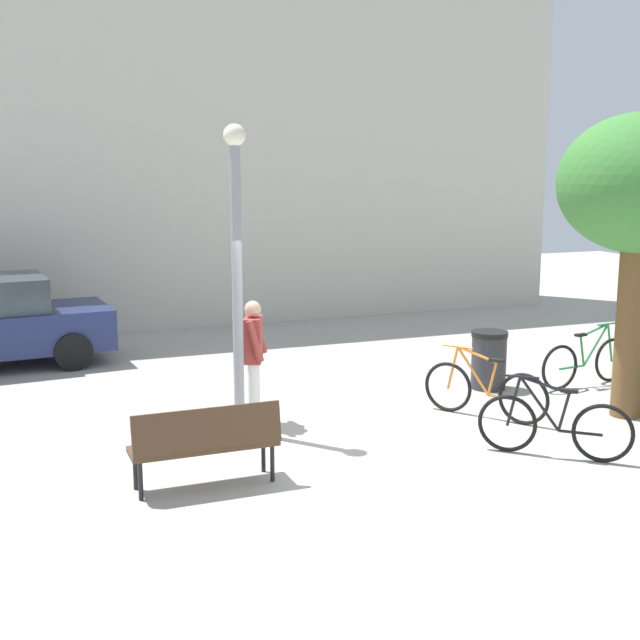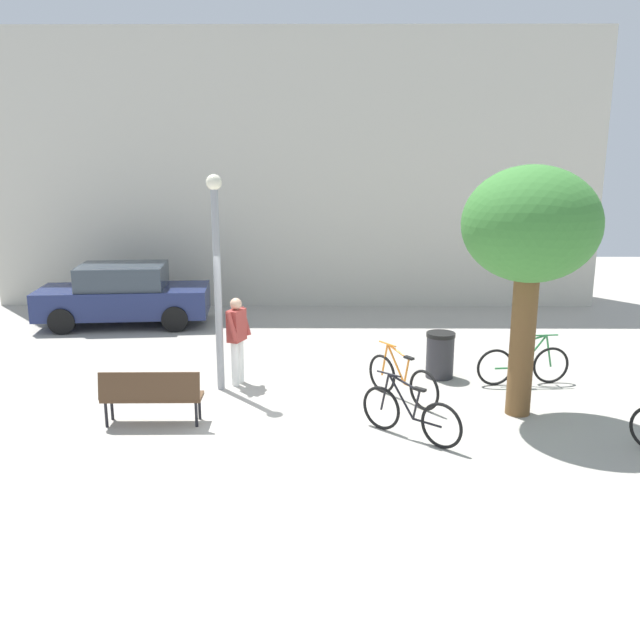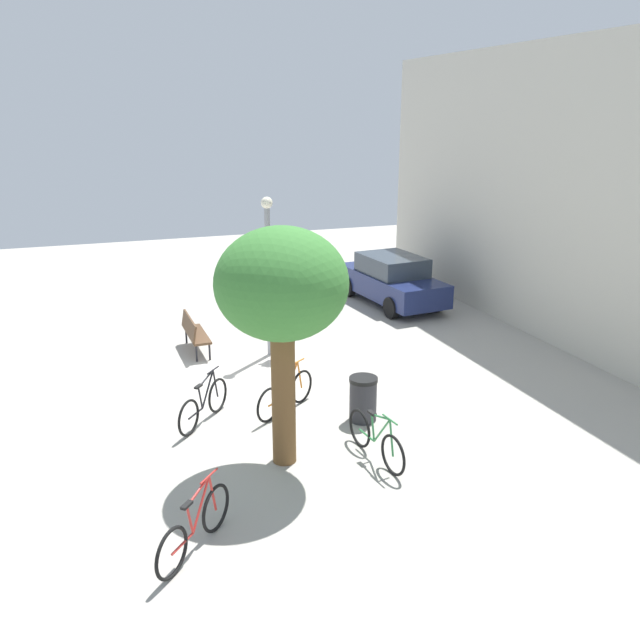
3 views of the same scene
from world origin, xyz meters
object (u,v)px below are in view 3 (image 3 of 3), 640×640
object	(u,v)px
trash_bin	(363,399)
bicycle_red	(195,527)
person_by_lamppost	(284,320)
plaza_tree	(282,289)
parked_car_navy	(392,280)
bicycle_green	(376,440)
bicycle_orange	(286,394)
bicycle_black	(204,405)
park_bench	(194,331)
lamppost	(268,264)

from	to	relation	value
trash_bin	bicycle_red	bearing A→B (deg)	-51.86
person_by_lamppost	bicycle_red	size ratio (longest dim) A/B	1.22
plaza_tree	parked_car_navy	world-z (taller)	plaza_tree
person_by_lamppost	bicycle_green	world-z (taller)	person_by_lamppost
bicycle_green	bicycle_orange	size ratio (longest dim) A/B	1.20
person_by_lamppost	bicycle_black	xyz separation A→B (m)	(2.95, -2.53, -0.58)
plaza_tree	person_by_lamppost	bearing A→B (deg)	163.08
park_bench	plaza_tree	xyz separation A→B (m)	(6.03, 0.54, 2.55)
parked_car_navy	plaza_tree	bearing A→B (deg)	-36.05
plaza_tree	bicycle_red	size ratio (longest dim) A/B	2.99
park_bench	plaza_tree	distance (m)	6.57
park_bench	bicycle_red	distance (m)	8.12
park_bench	parked_car_navy	size ratio (longest dim) A/B	0.37
plaza_tree	trash_bin	xyz separation A→B (m)	(-1.01, 1.92, -2.65)
bicycle_orange	plaza_tree	bearing A→B (deg)	-17.82
bicycle_green	bicycle_black	size ratio (longest dim) A/B	1.28
bicycle_black	bicycle_red	bearing A→B (deg)	-12.04
park_bench	bicycle_orange	size ratio (longest dim) A/B	1.07
bicycle_red	parked_car_navy	xyz separation A→B (m)	(-10.31, 7.95, 0.39)
bicycle_red	parked_car_navy	bearing A→B (deg)	142.38
plaza_tree	bicycle_red	distance (m)	3.84
bicycle_green	parked_car_navy	size ratio (longest dim) A/B	0.42
bicycle_red	trash_bin	xyz separation A→B (m)	(-2.98, 3.79, 0.07)
park_bench	parked_car_navy	world-z (taller)	parked_car_navy
park_bench	bicycle_red	size ratio (longest dim) A/B	1.17
person_by_lamppost	bicycle_red	distance (m)	7.67
park_bench	plaza_tree	size ratio (longest dim) A/B	0.39
bicycle_green	plaza_tree	bearing A→B (deg)	-108.67
park_bench	parked_car_navy	xyz separation A→B (m)	(-2.31, 6.62, 0.23)
park_bench	bicycle_black	distance (m)	4.12
bicycle_orange	bicycle_black	distance (m)	1.65
lamppost	park_bench	bearing A→B (deg)	-115.88
bicycle_green	bicycle_orange	xyz separation A→B (m)	(-2.40, -0.90, 0.00)
bicycle_black	bicycle_green	bearing A→B (deg)	45.98
person_by_lamppost	bicycle_black	bearing A→B (deg)	-40.62
person_by_lamppost	bicycle_green	xyz separation A→B (m)	(5.41, 0.01, -0.58)
bicycle_orange	parked_car_navy	distance (m)	8.47
park_bench	trash_bin	world-z (taller)	park_bench
person_by_lamppost	trash_bin	world-z (taller)	person_by_lamppost
parked_car_navy	bicycle_red	bearing A→B (deg)	-37.62
person_by_lamppost	bicycle_green	distance (m)	5.44
person_by_lamppost	parked_car_navy	size ratio (longest dim) A/B	0.38
person_by_lamppost	bicycle_black	distance (m)	3.93
person_by_lamppost	trash_bin	size ratio (longest dim) A/B	1.85
person_by_lamppost	plaza_tree	xyz separation A→B (m)	(4.90, -1.49, 2.13)
parked_car_navy	bicycle_black	bearing A→B (deg)	-48.04
lamppost	trash_bin	distance (m)	4.63
park_bench	bicycle_orange	distance (m)	4.30
lamppost	bicycle_black	xyz separation A→B (m)	(3.23, -2.25, -1.93)
trash_bin	person_by_lamppost	bearing A→B (deg)	-173.74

